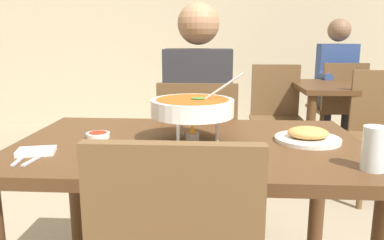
% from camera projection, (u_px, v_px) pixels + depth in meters
% --- Properties ---
extents(cafe_rear_partition, '(10.00, 0.10, 3.00)m').
position_uv_depth(cafe_rear_partition, '(209.00, 6.00, 4.63)').
color(cafe_rear_partition, beige).
rests_on(cafe_rear_partition, ground_plane).
extents(dining_table_main, '(1.28, 0.80, 0.75)m').
position_uv_depth(dining_table_main, '(190.00, 171.00, 1.43)').
color(dining_table_main, '#51331C').
rests_on(dining_table_main, ground_plane).
extents(chair_diner_main, '(0.44, 0.44, 0.90)m').
position_uv_depth(chair_diner_main, '(198.00, 150.00, 2.13)').
color(chair_diner_main, brown).
rests_on(chair_diner_main, ground_plane).
extents(diner_main, '(0.40, 0.45, 1.31)m').
position_uv_depth(diner_main, '(198.00, 108.00, 2.11)').
color(diner_main, '#2D2D38').
rests_on(diner_main, ground_plane).
extents(curry_bowl, '(0.33, 0.30, 0.26)m').
position_uv_depth(curry_bowl, '(192.00, 108.00, 1.37)').
color(curry_bowl, silver).
rests_on(curry_bowl, dining_table_main).
extents(rice_plate, '(0.24, 0.24, 0.06)m').
position_uv_depth(rice_plate, '(181.00, 156.00, 1.17)').
color(rice_plate, white).
rests_on(rice_plate, dining_table_main).
extents(appetizer_plate, '(0.24, 0.24, 0.06)m').
position_uv_depth(appetizer_plate, '(308.00, 136.00, 1.41)').
color(appetizer_plate, white).
rests_on(appetizer_plate, dining_table_main).
extents(sauce_dish, '(0.09, 0.09, 0.02)m').
position_uv_depth(sauce_dish, '(98.00, 135.00, 1.46)').
color(sauce_dish, white).
rests_on(sauce_dish, dining_table_main).
extents(napkin_folded, '(0.14, 0.11, 0.02)m').
position_uv_depth(napkin_folded, '(36.00, 151.00, 1.26)').
color(napkin_folded, white).
rests_on(napkin_folded, dining_table_main).
extents(fork_utensil, '(0.03, 0.17, 0.01)m').
position_uv_depth(fork_utensil, '(23.00, 157.00, 1.21)').
color(fork_utensil, silver).
rests_on(fork_utensil, dining_table_main).
extents(spoon_utensil, '(0.03, 0.17, 0.01)m').
position_uv_depth(spoon_utensil, '(38.00, 157.00, 1.21)').
color(spoon_utensil, silver).
rests_on(spoon_utensil, dining_table_main).
extents(drink_glass, '(0.07, 0.07, 0.13)m').
position_uv_depth(drink_glass, '(374.00, 151.00, 1.09)').
color(drink_glass, silver).
rests_on(drink_glass, dining_table_main).
extents(dining_table_far, '(1.00, 0.80, 0.75)m').
position_uv_depth(dining_table_far, '(355.00, 100.00, 3.17)').
color(dining_table_far, '#51331C').
rests_on(dining_table_far, ground_plane).
extents(chair_bg_middle, '(0.48, 0.48, 0.90)m').
position_uv_depth(chair_bg_middle, '(339.00, 103.00, 3.68)').
color(chair_bg_middle, brown).
rests_on(chair_bg_middle, ground_plane).
extents(chair_bg_right, '(0.44, 0.44, 0.90)m').
position_uv_depth(chair_bg_right, '(276.00, 111.00, 3.29)').
color(chair_bg_right, brown).
rests_on(chair_bg_right, ground_plane).
extents(chair_bg_corner, '(0.48, 0.48, 0.90)m').
position_uv_depth(chair_bg_corner, '(383.00, 126.00, 2.71)').
color(chair_bg_corner, brown).
rests_on(chair_bg_corner, ground_plane).
extents(patron_bg_middle, '(0.40, 0.45, 1.31)m').
position_uv_depth(patron_bg_middle, '(337.00, 78.00, 3.73)').
color(patron_bg_middle, '#2D2D38').
rests_on(patron_bg_middle, ground_plane).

